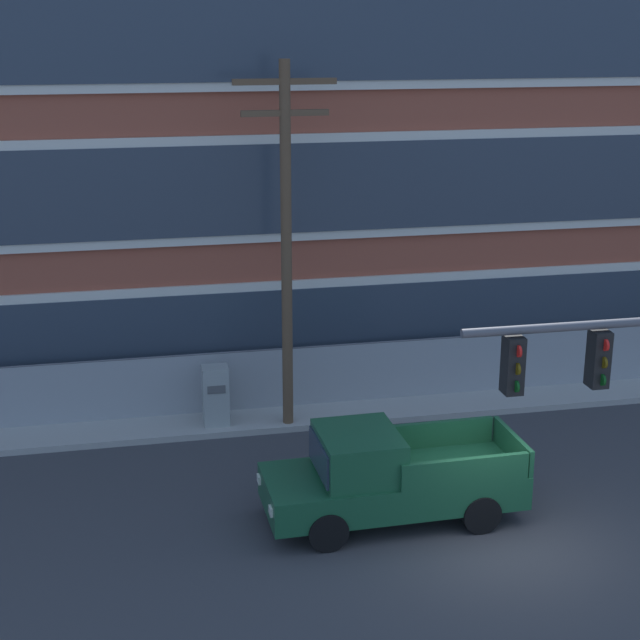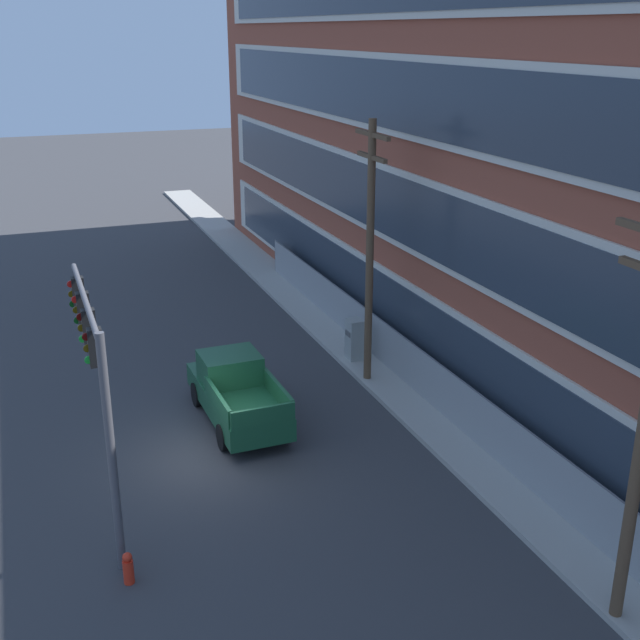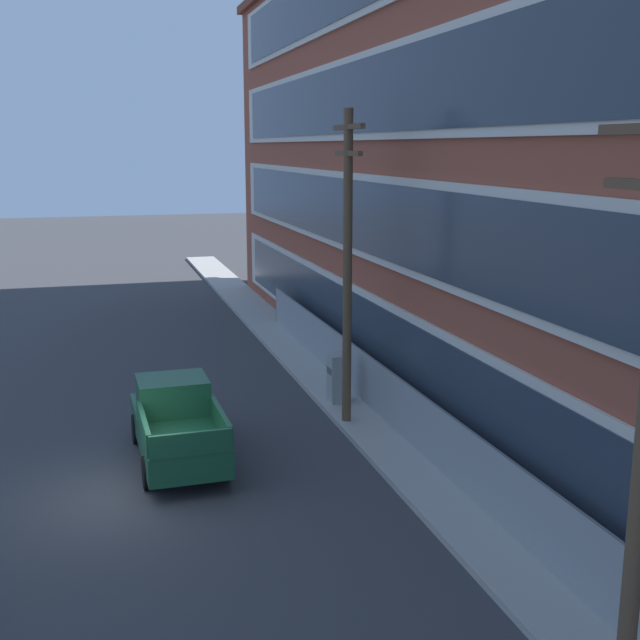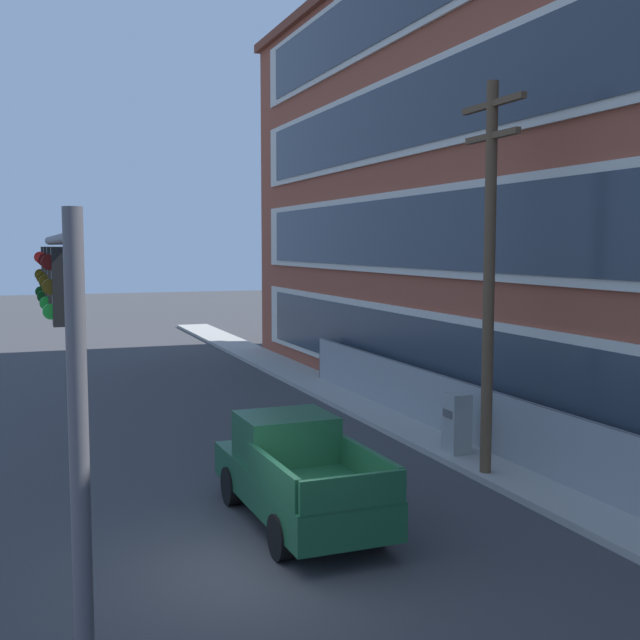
% 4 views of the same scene
% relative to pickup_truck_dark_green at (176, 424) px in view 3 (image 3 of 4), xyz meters
% --- Properties ---
extents(ground_plane, '(160.00, 160.00, 0.00)m').
position_rel_pickup_truck_dark_green_xyz_m(ground_plane, '(2.03, -1.27, -0.95)').
color(ground_plane, '#38383A').
extents(sidewalk_building_side, '(80.00, 1.98, 0.16)m').
position_rel_pickup_truck_dark_green_xyz_m(sidewalk_building_side, '(2.03, 5.71, -0.87)').
color(sidewalk_building_side, '#9E9B93').
rests_on(sidewalk_building_side, ground).
extents(brick_mill_building, '(50.90, 12.13, 15.35)m').
position_rel_pickup_truck_dark_green_xyz_m(brick_mill_building, '(0.24, 12.46, 6.74)').
color(brick_mill_building, brown).
rests_on(brick_mill_building, ground).
extents(chain_link_fence, '(31.99, 0.06, 1.76)m').
position_rel_pickup_truck_dark_green_xyz_m(chain_link_fence, '(1.06, 6.10, -0.05)').
color(chain_link_fence, gray).
rests_on(chain_link_fence, ground).
extents(pickup_truck_dark_green, '(5.35, 2.16, 2.00)m').
position_rel_pickup_truck_dark_green_xyz_m(pickup_truck_dark_green, '(0.00, 0.00, 0.00)').
color(pickup_truck_dark_green, '#194C2D').
rests_on(pickup_truck_dark_green, ground).
extents(utility_pole_near_corner, '(2.39, 0.26, 9.00)m').
position_rel_pickup_truck_dark_green_xyz_m(utility_pole_near_corner, '(-1.18, 5.02, 4.01)').
color(utility_pole_near_corner, brown).
rests_on(utility_pole_near_corner, ground).
extents(electrical_cabinet, '(0.64, 0.55, 1.67)m').
position_rel_pickup_truck_dark_green_xyz_m(electrical_cabinet, '(-2.95, 5.29, -0.11)').
color(electrical_cabinet, '#939993').
rests_on(electrical_cabinet, ground).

